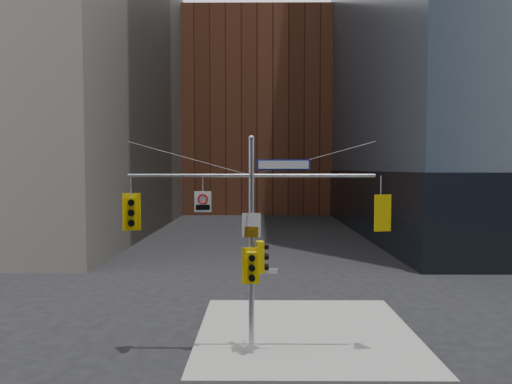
{
  "coord_description": "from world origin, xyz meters",
  "views": [
    {
      "loc": [
        0.24,
        -12.76,
        6.22
      ],
      "look_at": [
        0.15,
        2.0,
        5.47
      ],
      "focal_mm": 32.0,
      "sensor_mm": 36.0,
      "label": 1
    }
  ],
  "objects_px": {
    "signal_assembly": "(251,224)",
    "traffic_light_pole_side": "(261,257)",
    "traffic_light_west_arm": "(131,212)",
    "traffic_light_east_arm": "(380,213)",
    "regulatory_sign_arm": "(203,201)",
    "traffic_light_pole_front": "(251,267)",
    "street_sign_blade": "(283,165)"
  },
  "relations": [
    {
      "from": "traffic_light_west_arm",
      "to": "street_sign_blade",
      "type": "height_order",
      "value": "street_sign_blade"
    },
    {
      "from": "signal_assembly",
      "to": "traffic_light_west_arm",
      "type": "xyz_separation_m",
      "value": [
        -3.91,
        0.01,
        0.38
      ]
    },
    {
      "from": "traffic_light_pole_front",
      "to": "traffic_light_east_arm",
      "type": "bearing_deg",
      "value": -2.86
    },
    {
      "from": "traffic_light_pole_front",
      "to": "regulatory_sign_arm",
      "type": "height_order",
      "value": "regulatory_sign_arm"
    },
    {
      "from": "street_sign_blade",
      "to": "signal_assembly",
      "type": "bearing_deg",
      "value": 179.87
    },
    {
      "from": "regulatory_sign_arm",
      "to": "traffic_light_pole_front",
      "type": "bearing_deg",
      "value": -12.78
    },
    {
      "from": "traffic_light_pole_front",
      "to": "traffic_light_west_arm",
      "type": "bearing_deg",
      "value": 169.38
    },
    {
      "from": "traffic_light_pole_front",
      "to": "street_sign_blade",
      "type": "relative_size",
      "value": 0.69
    },
    {
      "from": "traffic_light_pole_side",
      "to": "regulatory_sign_arm",
      "type": "height_order",
      "value": "regulatory_sign_arm"
    },
    {
      "from": "traffic_light_pole_side",
      "to": "traffic_light_east_arm",
      "type": "bearing_deg",
      "value": -99.41
    },
    {
      "from": "signal_assembly",
      "to": "street_sign_blade",
      "type": "relative_size",
      "value": 4.63
    },
    {
      "from": "signal_assembly",
      "to": "traffic_light_pole_side",
      "type": "height_order",
      "value": "signal_assembly"
    },
    {
      "from": "regulatory_sign_arm",
      "to": "traffic_light_west_arm",
      "type": "bearing_deg",
      "value": 175.3
    },
    {
      "from": "signal_assembly",
      "to": "street_sign_blade",
      "type": "xyz_separation_m",
      "value": [
        1.04,
        0.0,
        1.93
      ]
    },
    {
      "from": "traffic_light_east_arm",
      "to": "traffic_light_pole_side",
      "type": "bearing_deg",
      "value": -10.86
    },
    {
      "from": "traffic_light_pole_side",
      "to": "traffic_light_pole_front",
      "type": "xyz_separation_m",
      "value": [
        -0.32,
        -0.28,
        -0.27
      ]
    },
    {
      "from": "signal_assembly",
      "to": "street_sign_blade",
      "type": "bearing_deg",
      "value": 0.17
    },
    {
      "from": "signal_assembly",
      "to": "traffic_light_west_arm",
      "type": "distance_m",
      "value": 3.93
    },
    {
      "from": "traffic_light_east_arm",
      "to": "traffic_light_pole_side",
      "type": "distance_m",
      "value": 4.13
    },
    {
      "from": "traffic_light_pole_front",
      "to": "regulatory_sign_arm",
      "type": "distance_m",
      "value": 2.63
    },
    {
      "from": "traffic_light_west_arm",
      "to": "traffic_light_pole_side",
      "type": "height_order",
      "value": "traffic_light_west_arm"
    },
    {
      "from": "traffic_light_pole_side",
      "to": "street_sign_blade",
      "type": "xyz_separation_m",
      "value": [
        0.72,
        -0.01,
        3.01
      ]
    },
    {
      "from": "traffic_light_west_arm",
      "to": "traffic_light_pole_front",
      "type": "height_order",
      "value": "traffic_light_west_arm"
    },
    {
      "from": "traffic_light_west_arm",
      "to": "regulatory_sign_arm",
      "type": "relative_size",
      "value": 1.81
    },
    {
      "from": "traffic_light_west_arm",
      "to": "traffic_light_pole_side",
      "type": "distance_m",
      "value": 4.48
    },
    {
      "from": "traffic_light_west_arm",
      "to": "traffic_light_east_arm",
      "type": "height_order",
      "value": "traffic_light_west_arm"
    },
    {
      "from": "signal_assembly",
      "to": "traffic_light_east_arm",
      "type": "bearing_deg",
      "value": 0.02
    },
    {
      "from": "traffic_light_east_arm",
      "to": "traffic_light_pole_side",
      "type": "relative_size",
      "value": 1.15
    },
    {
      "from": "traffic_light_west_arm",
      "to": "regulatory_sign_arm",
      "type": "height_order",
      "value": "regulatory_sign_arm"
    },
    {
      "from": "traffic_light_west_arm",
      "to": "street_sign_blade",
      "type": "distance_m",
      "value": 5.19
    },
    {
      "from": "signal_assembly",
      "to": "traffic_light_pole_side",
      "type": "distance_m",
      "value": 1.12
    },
    {
      "from": "traffic_light_east_arm",
      "to": "regulatory_sign_arm",
      "type": "distance_m",
      "value": 5.78
    }
  ]
}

